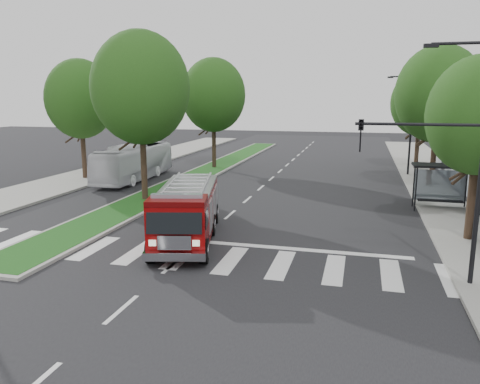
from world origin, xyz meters
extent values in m
plane|color=black|center=(0.00, 0.00, 0.00)|extent=(140.00, 140.00, 0.00)
cube|color=gray|center=(12.50, 10.00, 0.07)|extent=(5.00, 80.00, 0.15)
cube|color=gray|center=(-14.50, 10.00, 0.07)|extent=(5.00, 80.00, 0.15)
cube|color=gray|center=(-6.00, 18.00, 0.07)|extent=(3.00, 50.00, 0.14)
cube|color=#154A16|center=(-6.00, 18.00, 0.14)|extent=(2.60, 49.50, 0.02)
cylinder|color=black|center=(9.80, 7.40, 1.25)|extent=(0.08, 0.08, 2.50)
cylinder|color=black|center=(12.60, 7.40, 1.25)|extent=(0.08, 0.08, 2.50)
cylinder|color=black|center=(9.80, 8.60, 1.25)|extent=(0.08, 0.08, 2.50)
cylinder|color=black|center=(12.60, 8.60, 1.25)|extent=(0.08, 0.08, 2.50)
cube|color=black|center=(11.20, 8.00, 2.55)|extent=(3.20, 1.60, 0.12)
cube|color=#8C99A5|center=(11.20, 8.70, 1.30)|extent=(2.80, 0.04, 1.80)
cube|color=black|center=(11.20, 8.00, 0.55)|extent=(2.40, 0.40, 0.08)
cylinder|color=black|center=(11.50, 2.00, 1.87)|extent=(0.36, 0.36, 3.74)
ellipsoid|color=#18390F|center=(11.50, 2.00, 5.53)|extent=(4.40, 4.40, 5.06)
cylinder|color=black|center=(11.50, 14.00, 2.20)|extent=(0.36, 0.36, 4.40)
ellipsoid|color=#18390F|center=(11.50, 14.00, 6.50)|extent=(5.60, 5.60, 6.44)
cylinder|color=black|center=(11.50, 24.00, 1.98)|extent=(0.36, 0.36, 3.96)
ellipsoid|color=#18390F|center=(11.50, 24.00, 5.85)|extent=(5.00, 5.00, 5.75)
cylinder|color=black|center=(-6.00, 6.00, 2.31)|extent=(0.36, 0.36, 4.62)
ellipsoid|color=#18390F|center=(-6.00, 6.00, 6.83)|extent=(5.80, 5.80, 6.67)
cylinder|color=black|center=(-6.00, 20.00, 2.20)|extent=(0.36, 0.36, 4.40)
ellipsoid|color=#18390F|center=(-6.00, 20.00, 6.50)|extent=(5.60, 5.60, 6.44)
cylinder|color=black|center=(-14.00, 12.00, 2.09)|extent=(0.36, 0.36, 4.18)
ellipsoid|color=#18390F|center=(-14.00, 12.00, 6.17)|extent=(5.20, 5.20, 5.98)
cylinder|color=black|center=(9.60, -3.50, 7.90)|extent=(1.80, 0.10, 0.10)
cube|color=black|center=(8.70, -3.50, 7.85)|extent=(0.45, 0.20, 0.12)
cylinder|color=black|center=(8.50, -3.50, 5.40)|extent=(4.00, 0.10, 0.10)
imported|color=black|center=(6.70, -3.50, 5.00)|extent=(0.18, 0.22, 1.10)
cylinder|color=black|center=(10.50, 20.00, 4.00)|extent=(0.16, 0.16, 8.00)
cylinder|color=black|center=(9.60, 20.00, 7.90)|extent=(1.80, 0.10, 0.10)
cube|color=black|center=(8.70, 20.00, 7.85)|extent=(0.45, 0.20, 0.12)
cube|color=#4E0404|center=(-0.61, -0.85, 0.45)|extent=(3.93, 7.80, 0.22)
cube|color=#790607|center=(-0.78, -0.16, 1.38)|extent=(3.51, 6.07, 1.78)
cube|color=#790607|center=(0.04, -3.53, 1.38)|extent=(2.54, 2.08, 1.87)
cube|color=#B2B2B7|center=(-0.78, -0.16, 2.32)|extent=(3.51, 6.07, 0.11)
cylinder|color=#B2B2B7|center=(-1.56, -0.34, 2.49)|extent=(1.35, 5.22, 0.09)
cylinder|color=#B2B2B7|center=(0.00, 0.03, 2.49)|extent=(1.35, 5.22, 0.09)
cube|color=silver|center=(0.29, -4.53, 0.53)|extent=(2.32, 0.85, 0.31)
cube|color=#8C99A5|center=(0.04, -3.53, 2.58)|extent=(1.98, 0.77, 0.16)
cylinder|color=black|center=(-0.89, -4.03, 0.49)|extent=(0.53, 1.03, 0.98)
cylinder|color=black|center=(1.10, -3.55, 0.49)|extent=(0.53, 1.03, 0.98)
cylinder|color=black|center=(-1.77, -0.40, 0.49)|extent=(0.53, 1.03, 0.98)
cylinder|color=black|center=(0.22, 0.09, 0.49)|extent=(0.53, 1.03, 0.98)
cylinder|color=black|center=(-2.28, 1.68, 0.49)|extent=(0.53, 1.03, 0.98)
cylinder|color=black|center=(-0.29, 2.16, 0.49)|extent=(0.53, 1.03, 0.98)
imported|color=silver|center=(-10.17, 12.84, 1.37)|extent=(2.56, 9.91, 2.75)
camera|label=1|loc=(6.74, -19.76, 6.24)|focal=35.00mm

